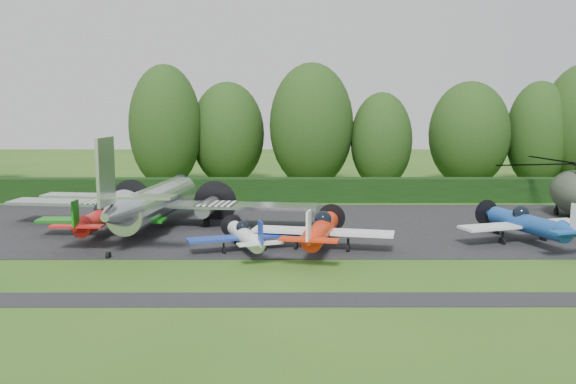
{
  "coord_description": "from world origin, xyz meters",
  "views": [
    {
      "loc": [
        1.12,
        -32.48,
        8.45
      ],
      "look_at": [
        1.23,
        9.28,
        2.5
      ],
      "focal_mm": 40.0,
      "sensor_mm": 36.0,
      "label": 1
    }
  ],
  "objects_px": {
    "transport_plane": "(155,202)",
    "light_plane_white": "(245,236)",
    "light_plane_blue": "(528,223)",
    "light_plane_orange": "(321,230)",
    "light_plane_red": "(99,218)"
  },
  "relations": [
    {
      "from": "transport_plane",
      "to": "light_plane_white",
      "type": "distance_m",
      "value": 9.09
    },
    {
      "from": "light_plane_blue",
      "to": "light_plane_orange",
      "type": "bearing_deg",
      "value": -152.49
    },
    {
      "from": "light_plane_red",
      "to": "light_plane_blue",
      "type": "xyz_separation_m",
      "value": [
        25.87,
        -1.67,
        0.01
      ]
    },
    {
      "from": "light_plane_orange",
      "to": "light_plane_red",
      "type": "bearing_deg",
      "value": 152.49
    },
    {
      "from": "light_plane_blue",
      "to": "transport_plane",
      "type": "bearing_deg",
      "value": -172.16
    },
    {
      "from": "transport_plane",
      "to": "light_plane_blue",
      "type": "distance_m",
      "value": 23.27
    },
    {
      "from": "transport_plane",
      "to": "light_plane_white",
      "type": "bearing_deg",
      "value": -53.08
    },
    {
      "from": "light_plane_white",
      "to": "light_plane_orange",
      "type": "xyz_separation_m",
      "value": [
        4.22,
        0.27,
        0.27
      ]
    },
    {
      "from": "transport_plane",
      "to": "light_plane_white",
      "type": "height_order",
      "value": "transport_plane"
    },
    {
      "from": "transport_plane",
      "to": "light_plane_orange",
      "type": "xyz_separation_m",
      "value": [
        10.53,
        -6.22,
        -0.61
      ]
    },
    {
      "from": "light_plane_red",
      "to": "light_plane_blue",
      "type": "bearing_deg",
      "value": -5.52
    },
    {
      "from": "light_plane_white",
      "to": "light_plane_blue",
      "type": "height_order",
      "value": "light_plane_blue"
    },
    {
      "from": "light_plane_red",
      "to": "transport_plane",
      "type": "bearing_deg",
      "value": 38.52
    },
    {
      "from": "transport_plane",
      "to": "light_plane_red",
      "type": "distance_m",
      "value": 3.98
    },
    {
      "from": "light_plane_red",
      "to": "light_plane_orange",
      "type": "xyz_separation_m",
      "value": [
        13.52,
        -3.68,
        0.02
      ]
    }
  ]
}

